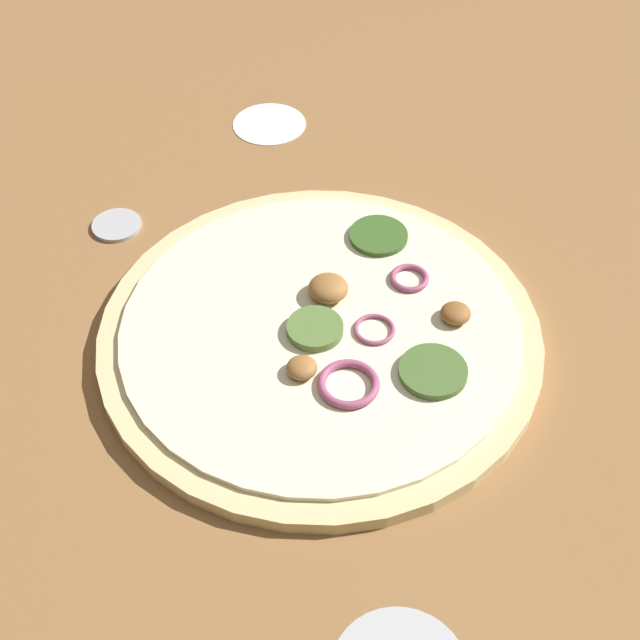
% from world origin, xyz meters
% --- Properties ---
extents(ground_plane, '(3.00, 3.00, 0.00)m').
position_xyz_m(ground_plane, '(0.00, 0.00, 0.00)').
color(ground_plane, olive).
extents(pizza, '(0.33, 0.33, 0.03)m').
position_xyz_m(pizza, '(0.00, 0.00, 0.01)').
color(pizza, beige).
rests_on(pizza, ground_plane).
extents(loose_cap, '(0.04, 0.04, 0.01)m').
position_xyz_m(loose_cap, '(-0.21, 0.02, 0.00)').
color(loose_cap, '#B2B2B7').
rests_on(loose_cap, ground_plane).
extents(flour_patch, '(0.07, 0.07, 0.00)m').
position_xyz_m(flour_patch, '(-0.18, 0.22, 0.00)').
color(flour_patch, white).
rests_on(flour_patch, ground_plane).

